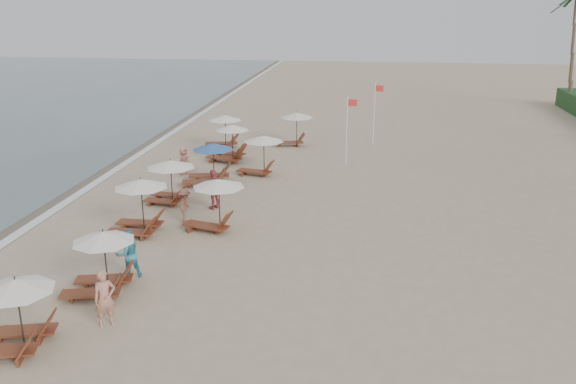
# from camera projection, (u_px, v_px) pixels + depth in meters

# --- Properties ---
(ground) EXTENTS (160.00, 160.00, 0.00)m
(ground) POSITION_uv_depth(u_px,v_px,m) (266.00, 289.00, 20.57)
(ground) COLOR tan
(ground) RESTS_ON ground
(wet_sand_band) EXTENTS (3.20, 140.00, 0.01)m
(wet_sand_band) POSITION_uv_depth(u_px,v_px,m) (63.00, 188.00, 31.64)
(wet_sand_band) COLOR #6B5E4C
(wet_sand_band) RESTS_ON ground
(foam_line) EXTENTS (0.50, 140.00, 0.02)m
(foam_line) POSITION_uv_depth(u_px,v_px,m) (87.00, 189.00, 31.47)
(foam_line) COLOR white
(foam_line) RESTS_ON ground
(lounger_station_0) EXTENTS (2.52, 2.26, 2.19)m
(lounger_station_0) POSITION_uv_depth(u_px,v_px,m) (12.00, 316.00, 16.70)
(lounger_station_0) COLOR brown
(lounger_station_0) RESTS_ON ground
(lounger_station_1) EXTENTS (2.50, 2.20, 2.23)m
(lounger_station_1) POSITION_uv_depth(u_px,v_px,m) (99.00, 264.00, 19.96)
(lounger_station_1) COLOR brown
(lounger_station_1) RESTS_ON ground
(lounger_station_2) EXTENTS (2.56, 2.22, 2.38)m
(lounger_station_2) POSITION_uv_depth(u_px,v_px,m) (137.00, 207.00, 25.13)
(lounger_station_2) COLOR brown
(lounger_station_2) RESTS_ON ground
(lounger_station_3) EXTENTS (2.49, 2.33, 2.11)m
(lounger_station_3) POSITION_uv_depth(u_px,v_px,m) (168.00, 179.00, 29.01)
(lounger_station_3) COLOR brown
(lounger_station_3) RESTS_ON ground
(lounger_station_4) EXTENTS (2.77, 2.48, 2.23)m
(lounger_station_4) POSITION_uv_depth(u_px,v_px,m) (208.00, 166.00, 32.02)
(lounger_station_4) COLOR brown
(lounger_station_4) RESTS_ON ground
(lounger_station_5) EXTENTS (2.69, 2.63, 2.23)m
(lounger_station_5) POSITION_uv_depth(u_px,v_px,m) (228.00, 145.00, 36.79)
(lounger_station_5) COLOR brown
(lounger_station_5) RESTS_ON ground
(lounger_station_6) EXTENTS (2.72, 2.48, 2.30)m
(lounger_station_6) POSITION_uv_depth(u_px,v_px,m) (221.00, 134.00, 39.39)
(lounger_station_6) COLOR brown
(lounger_station_6) RESTS_ON ground
(inland_station_0) EXTENTS (2.75, 2.24, 2.22)m
(inland_station_0) POSITION_uv_depth(u_px,v_px,m) (213.00, 200.00, 25.43)
(inland_station_0) COLOR brown
(inland_station_0) RESTS_ON ground
(inland_station_1) EXTENTS (2.71, 2.24, 2.22)m
(inland_station_1) POSITION_uv_depth(u_px,v_px,m) (260.00, 151.00, 33.58)
(inland_station_1) COLOR brown
(inland_station_1) RESTS_ON ground
(inland_station_2) EXTENTS (2.73, 2.24, 2.22)m
(inland_station_2) POSITION_uv_depth(u_px,v_px,m) (293.00, 126.00, 40.39)
(inland_station_2) COLOR brown
(inland_station_2) RESTS_ON ground
(beachgoer_near) EXTENTS (0.79, 0.75, 1.81)m
(beachgoer_near) POSITION_uv_depth(u_px,v_px,m) (105.00, 299.00, 17.98)
(beachgoer_near) COLOR tan
(beachgoer_near) RESTS_ON ground
(beachgoer_mid_a) EXTENTS (1.11, 1.10, 1.81)m
(beachgoer_mid_a) POSITION_uv_depth(u_px,v_px,m) (128.00, 254.00, 21.15)
(beachgoer_mid_a) COLOR teal
(beachgoer_mid_a) RESTS_ON ground
(beachgoer_mid_b) EXTENTS (0.66, 1.04, 1.53)m
(beachgoer_mid_b) POSITION_uv_depth(u_px,v_px,m) (185.00, 206.00, 26.53)
(beachgoer_mid_b) COLOR #92594A
(beachgoer_mid_b) RESTS_ON ground
(beachgoer_far_a) EXTENTS (1.01, 1.19, 1.91)m
(beachgoer_far_a) POSITION_uv_depth(u_px,v_px,m) (214.00, 189.00, 28.19)
(beachgoer_far_a) COLOR #A84349
(beachgoer_far_a) RESTS_ON ground
(beachgoer_far_b) EXTENTS (0.76, 0.89, 1.55)m
(beachgoer_far_b) POSITION_uv_depth(u_px,v_px,m) (184.00, 161.00, 33.87)
(beachgoer_far_b) COLOR tan
(beachgoer_far_b) RESTS_ON ground
(flag_pole_near) EXTENTS (0.59, 0.08, 4.09)m
(flag_pole_near) POSITION_uv_depth(u_px,v_px,m) (347.00, 127.00, 35.53)
(flag_pole_near) COLOR silver
(flag_pole_near) RESTS_ON ground
(flag_pole_far) EXTENTS (0.60, 0.08, 4.22)m
(flag_pole_far) POSITION_uv_depth(u_px,v_px,m) (375.00, 111.00, 40.26)
(flag_pole_far) COLOR silver
(flag_pole_far) RESTS_ON ground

